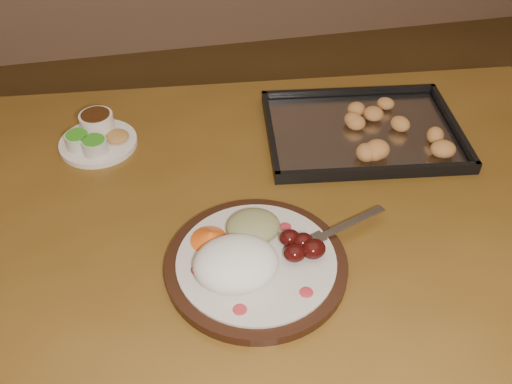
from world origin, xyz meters
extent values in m
plane|color=brown|center=(0.00, 0.00, 0.00)|extent=(4.00, 4.00, 0.00)
cube|color=brown|center=(-0.22, -0.08, 0.73)|extent=(1.57, 1.03, 0.04)
cylinder|color=#523218|center=(0.49, 0.24, 0.35)|extent=(0.07, 0.07, 0.71)
cylinder|color=black|center=(-0.20, -0.22, 0.76)|extent=(0.30, 0.30, 0.02)
cylinder|color=beige|center=(-0.20, -0.22, 0.77)|extent=(0.26, 0.26, 0.01)
ellipsoid|color=#BA2C36|center=(-0.24, -0.32, 0.77)|extent=(0.02, 0.02, 0.00)
ellipsoid|color=#BA2C36|center=(-0.14, -0.30, 0.77)|extent=(0.02, 0.02, 0.00)
ellipsoid|color=#BA2C36|center=(-0.13, -0.16, 0.77)|extent=(0.02, 0.02, 0.00)
ellipsoid|color=#BA2C36|center=(-0.29, -0.23, 0.77)|extent=(0.02, 0.02, 0.00)
ellipsoid|color=white|center=(-0.23, -0.24, 0.79)|extent=(0.16, 0.15, 0.06)
ellipsoid|color=#4B0B0A|center=(-0.14, -0.24, 0.79)|extent=(0.04, 0.03, 0.03)
ellipsoid|color=#4B0B0A|center=(-0.12, -0.21, 0.79)|extent=(0.04, 0.03, 0.03)
ellipsoid|color=#4B0B0A|center=(-0.14, -0.20, 0.79)|extent=(0.04, 0.03, 0.03)
ellipsoid|color=#4B0B0A|center=(-0.10, -0.23, 0.79)|extent=(0.04, 0.03, 0.03)
ellipsoid|color=tan|center=(-0.19, -0.16, 0.78)|extent=(0.11, 0.11, 0.04)
cone|color=orange|center=(-0.26, -0.17, 0.78)|extent=(0.10, 0.10, 0.03)
cube|color=silver|center=(-0.02, -0.18, 0.77)|extent=(0.14, 0.06, 0.00)
cube|color=silver|center=(-0.09, -0.20, 0.78)|extent=(0.04, 0.04, 0.00)
cylinder|color=silver|center=(-0.11, -0.22, 0.78)|extent=(0.03, 0.01, 0.00)
cylinder|color=silver|center=(-0.12, -0.22, 0.78)|extent=(0.03, 0.01, 0.00)
cylinder|color=silver|center=(-0.12, -0.21, 0.78)|extent=(0.03, 0.01, 0.00)
cylinder|color=silver|center=(-0.12, -0.20, 0.78)|extent=(0.03, 0.01, 0.00)
cylinder|color=white|center=(-0.45, 0.17, 0.76)|extent=(0.16, 0.16, 0.01)
cylinder|color=silver|center=(-0.49, 0.16, 0.78)|extent=(0.05, 0.05, 0.03)
cylinder|color=green|center=(-0.49, 0.16, 0.79)|extent=(0.04, 0.04, 0.00)
cylinder|color=silver|center=(-0.46, 0.13, 0.78)|extent=(0.05, 0.05, 0.03)
cylinder|color=green|center=(-0.46, 0.13, 0.79)|extent=(0.04, 0.04, 0.00)
cylinder|color=white|center=(-0.45, 0.21, 0.78)|extent=(0.07, 0.07, 0.04)
cylinder|color=#381C0A|center=(-0.45, 0.21, 0.80)|extent=(0.06, 0.06, 0.00)
ellipsoid|color=#C88646|center=(-0.41, 0.17, 0.77)|extent=(0.05, 0.05, 0.02)
cube|color=black|center=(0.10, 0.10, 0.75)|extent=(0.44, 0.34, 0.01)
cube|color=black|center=(0.12, 0.24, 0.77)|extent=(0.40, 0.06, 0.02)
cube|color=black|center=(0.08, -0.05, 0.77)|extent=(0.40, 0.06, 0.02)
cube|color=black|center=(0.29, 0.07, 0.77)|extent=(0.05, 0.30, 0.02)
cube|color=black|center=(-0.10, 0.12, 0.77)|extent=(0.05, 0.30, 0.02)
cube|color=#B0B0B5|center=(0.10, 0.10, 0.76)|extent=(0.41, 0.31, 0.00)
ellipsoid|color=#E39B4F|center=(0.15, 0.09, 0.78)|extent=(0.04, 0.04, 0.03)
ellipsoid|color=#E39B4F|center=(0.20, 0.12, 0.78)|extent=(0.06, 0.06, 0.03)
ellipsoid|color=#E39B4F|center=(0.14, 0.17, 0.78)|extent=(0.06, 0.06, 0.03)
ellipsoid|color=#E39B4F|center=(0.11, 0.15, 0.78)|extent=(0.04, 0.04, 0.03)
ellipsoid|color=#E39B4F|center=(0.06, 0.17, 0.78)|extent=(0.06, 0.06, 0.03)
ellipsoid|color=#E39B4F|center=(0.06, 0.12, 0.78)|extent=(0.06, 0.06, 0.03)
ellipsoid|color=#E39B4F|center=(-0.01, 0.11, 0.78)|extent=(0.04, 0.04, 0.03)
ellipsoid|color=#E39B4F|center=(0.03, 0.06, 0.78)|extent=(0.06, 0.06, 0.03)
ellipsoid|color=#E39B4F|center=(0.03, 0.06, 0.78)|extent=(0.06, 0.06, 0.03)
ellipsoid|color=#E39B4F|center=(0.09, 0.02, 0.78)|extent=(0.04, 0.04, 0.03)
ellipsoid|color=#E39B4F|center=(0.12, 0.06, 0.78)|extent=(0.06, 0.06, 0.03)
ellipsoid|color=#E39B4F|center=(0.19, 0.05, 0.78)|extent=(0.06, 0.06, 0.03)
camera|label=1|loc=(-0.32, -0.83, 1.47)|focal=40.00mm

